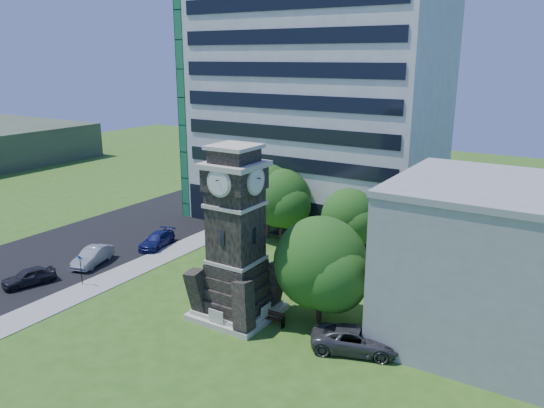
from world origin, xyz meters
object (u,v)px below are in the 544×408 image
Objects in this scene: car_street_south at (29,277)px; street_sign at (81,267)px; car_east_lot at (356,339)px; clock_tower at (236,245)px; park_bench at (273,318)px; car_street_north at (157,240)px; car_street_mid at (93,256)px.

street_sign is (3.66, 2.24, 0.87)m from car_street_south.
car_street_south is 26.79m from car_east_lot.
clock_tower is 6.65× the size of park_bench.
clock_tower is at bearing 178.14° from park_bench.
car_street_south reaches higher than car_street_north.
street_sign is at bearing -174.37° from park_bench.
car_street_south is 4.38m from street_sign.
street_sign is (-22.70, -2.51, 0.79)m from car_east_lot.
car_street_north is at bearing 53.76° from car_east_lot.
car_street_south is at bearing -143.87° from street_sign.
car_street_south is 12.29m from car_street_north.
clock_tower is 4.88× the size of street_sign.
car_east_lot reaches higher than car_street_south.
car_east_lot is (26.36, 4.76, 0.07)m from car_street_south.
street_sign is at bearing -67.38° from car_street_mid.
car_street_mid is at bearing 176.81° from clock_tower.
park_bench is at bearing -19.05° from car_street_mid.
clock_tower is 2.19× the size of car_east_lot.
park_bench is at bearing -35.13° from car_street_north.
car_east_lot is (23.92, -7.29, 0.10)m from car_street_north.
car_street_south is 5.76m from car_street_mid.
park_bench is at bearing 13.68° from street_sign.
car_street_south is 1.64× the size of street_sign.
car_east_lot is 2.23× the size of street_sign.
car_street_south is at bearing -169.83° from park_bench.
park_bench is (2.93, 0.08, -4.78)m from clock_tower.
park_bench is 16.72m from street_sign.
car_street_mid is 2.49× the size of park_bench.
street_sign is (-16.48, -2.62, 1.06)m from park_bench.
street_sign is at bearing -169.38° from clock_tower.
car_street_south is 20.72m from park_bench.
street_sign reaches higher than car_street_north.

